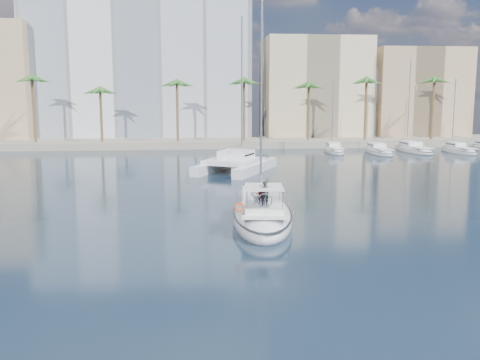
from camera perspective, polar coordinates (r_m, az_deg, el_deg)
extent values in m
plane|color=black|center=(36.50, -0.92, -5.09)|extent=(160.00, 160.00, 0.00)
cube|color=gray|center=(96.70, -3.78, 4.02)|extent=(120.00, 14.00, 1.20)
cube|color=silver|center=(108.82, -10.50, 11.50)|extent=(42.00, 16.00, 28.00)
cube|color=#C8B48F|center=(108.18, 7.91, 9.46)|extent=(20.00, 14.00, 20.00)
cube|color=tan|center=(112.59, 18.21, 8.57)|extent=(18.00, 12.00, 18.00)
cylinder|color=brown|center=(97.51, -24.25, 6.03)|extent=(0.44, 0.44, 10.50)
cylinder|color=brown|center=(92.42, -3.74, 6.68)|extent=(0.44, 0.44, 10.50)
sphere|color=#306525|center=(92.36, -3.77, 9.94)|extent=(3.60, 3.60, 3.60)
cylinder|color=brown|center=(99.42, 16.39, 6.50)|extent=(0.44, 0.44, 10.50)
sphere|color=#306525|center=(99.37, 16.52, 9.52)|extent=(3.60, 3.60, 3.60)
ellipsoid|color=silver|center=(37.98, 2.36, -3.93)|extent=(5.33, 13.25, 2.68)
ellipsoid|color=black|center=(37.90, 2.37, -3.37)|extent=(5.38, 13.37, 0.18)
cube|color=silver|center=(37.53, 2.39, -2.50)|extent=(3.84, 9.92, 0.12)
cube|color=silver|center=(38.92, 2.31, -1.55)|extent=(3.16, 4.47, 0.60)
cube|color=black|center=(38.92, 2.31, -1.52)|extent=(3.13, 3.97, 0.14)
cylinder|color=#B7BABF|center=(39.78, 2.30, 10.49)|extent=(0.15, 0.15, 16.93)
cylinder|color=#B7BABF|center=(37.62, 2.38, -0.06)|extent=(0.61, 5.20, 0.11)
cube|color=silver|center=(35.05, 2.55, -2.92)|extent=(2.75, 3.45, 0.36)
cube|color=silver|center=(34.67, 2.58, -0.75)|extent=(2.75, 3.45, 0.04)
torus|color=silver|center=(33.70, 2.65, -2.24)|extent=(0.96, 0.15, 0.96)
torus|color=#DB3D0B|center=(33.24, -0.04, -2.91)|extent=(0.65, 0.26, 0.64)
imported|color=black|center=(34.42, 2.62, -1.47)|extent=(0.61, 0.42, 1.61)
imported|color=maroon|center=(35.16, 2.18, -1.54)|extent=(0.70, 0.60, 1.25)
cube|color=silver|center=(64.60, -2.48, 1.54)|extent=(6.67, 11.67, 1.10)
cube|color=silver|center=(62.77, 1.72, 1.33)|extent=(6.67, 11.67, 1.10)
cube|color=silver|center=(62.97, -0.62, 2.05)|extent=(8.11, 8.65, 0.50)
cube|color=silver|center=(63.47, -0.41, 2.74)|extent=(4.74, 4.88, 1.00)
cube|color=black|center=(63.46, -0.41, 2.78)|extent=(4.53, 4.44, 0.18)
cylinder|color=#B7BABF|center=(64.85, 0.20, 9.78)|extent=(0.18, 0.18, 16.61)
ellipsoid|color=silver|center=(42.49, 1.39, -1.87)|extent=(0.21, 0.39, 0.19)
sphere|color=silver|center=(42.67, 1.36, -1.80)|extent=(0.10, 0.10, 0.10)
cube|color=gray|center=(42.45, 1.02, -1.84)|extent=(0.45, 0.16, 0.11)
cube|color=gray|center=(42.52, 1.77, -1.83)|extent=(0.45, 0.16, 0.11)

